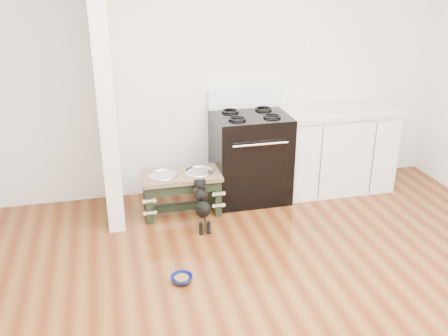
# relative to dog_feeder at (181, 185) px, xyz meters

# --- Properties ---
(ground) EXTENTS (5.00, 5.00, 0.00)m
(ground) POSITION_rel_dog_feeder_xyz_m (0.52, -1.95, -0.30)
(ground) COLOR #4F220E
(ground) RESTS_ON ground
(room_shell) EXTENTS (5.00, 5.00, 5.00)m
(room_shell) POSITION_rel_dog_feeder_xyz_m (0.52, -1.95, 1.32)
(room_shell) COLOR silver
(room_shell) RESTS_ON ground
(partition_wall) EXTENTS (0.15, 0.80, 2.70)m
(partition_wall) POSITION_rel_dog_feeder_xyz_m (-0.66, 0.15, 1.05)
(partition_wall) COLOR silver
(partition_wall) RESTS_ON ground
(oven_range) EXTENTS (0.76, 0.69, 1.14)m
(oven_range) POSITION_rel_dog_feeder_xyz_m (0.77, 0.21, 0.18)
(oven_range) COLOR black
(oven_range) RESTS_ON ground
(cabinet_run) EXTENTS (1.24, 0.64, 0.91)m
(cabinet_run) POSITION_rel_dog_feeder_xyz_m (1.75, 0.23, 0.15)
(cabinet_run) COLOR white
(cabinet_run) RESTS_ON ground
(dog_feeder) EXTENTS (0.77, 0.41, 0.44)m
(dog_feeder) POSITION_rel_dog_feeder_xyz_m (0.00, 0.00, 0.00)
(dog_feeder) COLOR black
(dog_feeder) RESTS_ON ground
(puppy) EXTENTS (0.14, 0.40, 0.47)m
(puppy) POSITION_rel_dog_feeder_xyz_m (0.14, -0.36, -0.04)
(puppy) COLOR black
(puppy) RESTS_ON ground
(floor_bowl) EXTENTS (0.23, 0.23, 0.06)m
(floor_bowl) POSITION_rel_dog_feeder_xyz_m (-0.20, -1.18, -0.27)
(floor_bowl) COLOR navy
(floor_bowl) RESTS_ON ground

